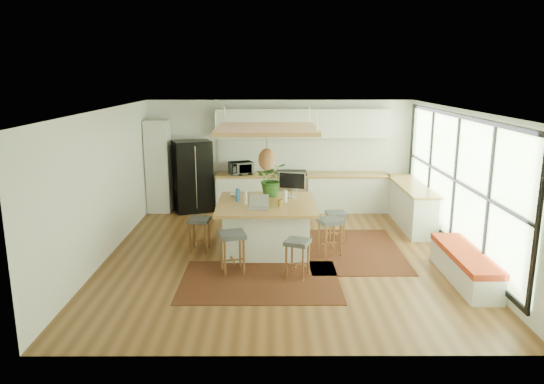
{
  "coord_description": "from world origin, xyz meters",
  "views": [
    {
      "loc": [
        -0.23,
        -9.0,
        3.31
      ],
      "look_at": [
        -0.2,
        0.5,
        1.1
      ],
      "focal_mm": 33.51,
      "sensor_mm": 36.0,
      "label": 1
    }
  ],
  "objects_px": {
    "fridge": "(193,174)",
    "island_plant": "(272,182)",
    "stool_near_right": "(297,256)",
    "stool_left_side": "(199,233)",
    "stool_right_front": "(330,236)",
    "microwave": "(241,167)",
    "monitor": "(292,185)",
    "stool_right_back": "(335,225)",
    "island": "(267,226)",
    "stool_near_left": "(233,253)",
    "laptop": "(258,202)"
  },
  "relations": [
    {
      "from": "fridge",
      "to": "island_plant",
      "type": "xyz_separation_m",
      "value": [
        1.94,
        -2.27,
        0.27
      ]
    },
    {
      "from": "microwave",
      "to": "stool_near_right",
      "type": "bearing_deg",
      "value": -96.25
    },
    {
      "from": "island",
      "to": "microwave",
      "type": "relative_size",
      "value": 3.35
    },
    {
      "from": "stool_left_side",
      "to": "monitor",
      "type": "bearing_deg",
      "value": 15.97
    },
    {
      "from": "stool_near_right",
      "to": "monitor",
      "type": "relative_size",
      "value": 1.15
    },
    {
      "from": "fridge",
      "to": "monitor",
      "type": "distance_m",
      "value": 3.38
    },
    {
      "from": "stool_right_front",
      "to": "microwave",
      "type": "distance_m",
      "value": 3.71
    },
    {
      "from": "stool_right_front",
      "to": "laptop",
      "type": "relative_size",
      "value": 1.86
    },
    {
      "from": "stool_right_front",
      "to": "microwave",
      "type": "xyz_separation_m",
      "value": [
        -1.83,
        3.13,
        0.76
      ]
    },
    {
      "from": "monitor",
      "to": "microwave",
      "type": "height_order",
      "value": "monitor"
    },
    {
      "from": "fridge",
      "to": "stool_right_front",
      "type": "distance_m",
      "value": 4.4
    },
    {
      "from": "stool_near_right",
      "to": "laptop",
      "type": "distance_m",
      "value": 1.33
    },
    {
      "from": "island_plant",
      "to": "laptop",
      "type": "bearing_deg",
      "value": -103.92
    },
    {
      "from": "island_plant",
      "to": "stool_right_front",
      "type": "bearing_deg",
      "value": -39.37
    },
    {
      "from": "stool_left_side",
      "to": "laptop",
      "type": "height_order",
      "value": "laptop"
    },
    {
      "from": "island",
      "to": "microwave",
      "type": "xyz_separation_m",
      "value": [
        -0.65,
        2.82,
        0.65
      ]
    },
    {
      "from": "laptop",
      "to": "microwave",
      "type": "bearing_deg",
      "value": 105.95
    },
    {
      "from": "fridge",
      "to": "monitor",
      "type": "height_order",
      "value": "fridge"
    },
    {
      "from": "stool_right_front",
      "to": "island_plant",
      "type": "relative_size",
      "value": 1.01
    },
    {
      "from": "stool_near_right",
      "to": "stool_left_side",
      "type": "xyz_separation_m",
      "value": [
        -1.8,
        1.27,
        0.0
      ]
    },
    {
      "from": "island",
      "to": "microwave",
      "type": "distance_m",
      "value": 2.97
    },
    {
      "from": "laptop",
      "to": "stool_left_side",
      "type": "bearing_deg",
      "value": 169.91
    },
    {
      "from": "stool_right_back",
      "to": "island",
      "type": "bearing_deg",
      "value": -163.59
    },
    {
      "from": "laptop",
      "to": "stool_right_front",
      "type": "bearing_deg",
      "value": 13.61
    },
    {
      "from": "stool_right_back",
      "to": "island_plant",
      "type": "relative_size",
      "value": 0.91
    },
    {
      "from": "island",
      "to": "stool_near_right",
      "type": "distance_m",
      "value": 1.48
    },
    {
      "from": "laptop",
      "to": "island_plant",
      "type": "distance_m",
      "value": 1.07
    },
    {
      "from": "island",
      "to": "stool_near_left",
      "type": "distance_m",
      "value": 1.32
    },
    {
      "from": "stool_right_front",
      "to": "island_plant",
      "type": "bearing_deg",
      "value": 140.63
    },
    {
      "from": "stool_near_right",
      "to": "stool_left_side",
      "type": "distance_m",
      "value": 2.21
    },
    {
      "from": "microwave",
      "to": "stool_right_back",
      "type": "bearing_deg",
      "value": -71.8
    },
    {
      "from": "laptop",
      "to": "stool_near_right",
      "type": "bearing_deg",
      "value": -46.58
    },
    {
      "from": "island",
      "to": "stool_right_back",
      "type": "bearing_deg",
      "value": 16.41
    },
    {
      "from": "stool_right_back",
      "to": "island_plant",
      "type": "bearing_deg",
      "value": 172.59
    },
    {
      "from": "stool_right_front",
      "to": "monitor",
      "type": "distance_m",
      "value": 1.3
    },
    {
      "from": "stool_right_back",
      "to": "laptop",
      "type": "height_order",
      "value": "laptop"
    },
    {
      "from": "island",
      "to": "stool_left_side",
      "type": "height_order",
      "value": "island"
    },
    {
      "from": "fridge",
      "to": "microwave",
      "type": "distance_m",
      "value": 1.2
    },
    {
      "from": "stool_right_back",
      "to": "stool_left_side",
      "type": "xyz_separation_m",
      "value": [
        -2.66,
        -0.51,
        0.0
      ]
    },
    {
      "from": "island",
      "to": "stool_left_side",
      "type": "distance_m",
      "value": 1.29
    },
    {
      "from": "stool_right_back",
      "to": "monitor",
      "type": "bearing_deg",
      "value": -179.95
    },
    {
      "from": "stool_left_side",
      "to": "microwave",
      "type": "xyz_separation_m",
      "value": [
        0.64,
        2.93,
        0.76
      ]
    },
    {
      "from": "stool_near_right",
      "to": "stool_left_side",
      "type": "height_order",
      "value": "stool_left_side"
    },
    {
      "from": "stool_right_back",
      "to": "island_plant",
      "type": "distance_m",
      "value": 1.54
    },
    {
      "from": "fridge",
      "to": "stool_left_side",
      "type": "distance_m",
      "value": 3.05
    },
    {
      "from": "stool_near_left",
      "to": "monitor",
      "type": "height_order",
      "value": "monitor"
    },
    {
      "from": "stool_right_back",
      "to": "stool_left_side",
      "type": "bearing_deg",
      "value": -169.14
    },
    {
      "from": "fridge",
      "to": "stool_right_back",
      "type": "height_order",
      "value": "fridge"
    },
    {
      "from": "stool_left_side",
      "to": "island_plant",
      "type": "distance_m",
      "value": 1.76
    },
    {
      "from": "island",
      "to": "stool_near_left",
      "type": "xyz_separation_m",
      "value": [
        -0.57,
        -1.19,
        -0.11
      ]
    }
  ]
}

